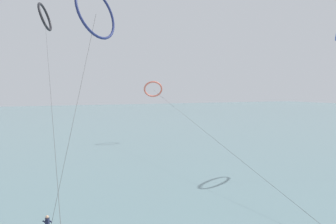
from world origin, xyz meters
The scene contains 4 objects.
sea_water centered at (0.00, 107.12, 0.04)m, with size 400.00×200.00×0.08m, color slate.
kite_navy centered at (-5.69, 25.97, 17.39)m, with size 7.34×9.97×19.94m.
kite_coral centered at (9.38, 51.22, 10.34)m, with size 4.87×45.75×11.99m.
kite_charcoal centered at (-9.64, 49.85, 21.88)m, with size 3.06×44.08×24.19m.
Camera 1 is at (-10.73, -2.96, 10.19)m, focal length 32.03 mm.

